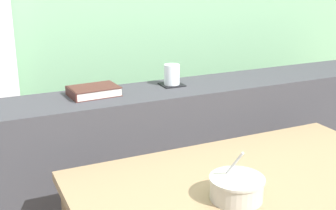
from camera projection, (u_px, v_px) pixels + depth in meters
The scene contains 6 objects.
dark_console_ledge at pixel (165, 178), 2.12m from camera, with size 2.80×0.31×0.88m, color #38383D.
breakfast_table at pixel (250, 208), 1.53m from camera, with size 1.20×0.68×0.72m.
coaster_square at pixel (172, 85), 2.04m from camera, with size 0.10×0.10×0.01m, color black.
juice_glass at pixel (172, 75), 2.03m from camera, with size 0.07×0.07×0.09m.
closed_book at pixel (93, 91), 1.88m from camera, with size 0.21×0.16×0.04m.
soup_bowl at pixel (236, 188), 1.36m from camera, with size 0.17×0.17×0.17m.
Camera 1 is at (-0.80, -1.19, 1.41)m, focal length 47.46 mm.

